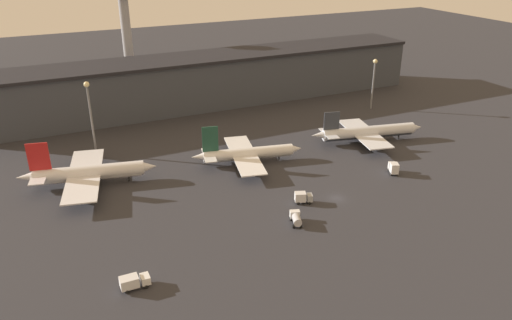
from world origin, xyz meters
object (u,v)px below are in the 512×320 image
(control_tower, at_px, (126,27))
(airplane_2, at_px, (368,132))
(service_vehicle_0, at_px, (303,197))
(service_vehicle_3, at_px, (394,168))
(airplane_0, at_px, (88,173))
(service_vehicle_1, at_px, (296,218))
(service_vehicle_2, at_px, (134,282))
(airplane_1, at_px, (247,154))

(control_tower, bearing_deg, airplane_2, -60.61)
(airplane_2, bearing_deg, service_vehicle_0, -133.71)
(service_vehicle_3, bearing_deg, airplane_0, 94.68)
(service_vehicle_0, height_order, control_tower, control_tower)
(service_vehicle_0, relative_size, service_vehicle_1, 0.90)
(service_vehicle_1, distance_m, control_tower, 145.51)
(airplane_0, height_order, service_vehicle_2, airplane_0)
(airplane_1, relative_size, airplane_2, 0.86)
(airplane_0, height_order, control_tower, control_tower)
(airplane_0, bearing_deg, service_vehicle_2, -76.14)
(airplane_0, bearing_deg, airplane_1, 5.61)
(airplane_1, height_order, airplane_2, airplane_1)
(service_vehicle_1, relative_size, service_vehicle_2, 0.95)
(control_tower, bearing_deg, airplane_0, -109.14)
(airplane_2, bearing_deg, control_tower, 131.79)
(airplane_2, bearing_deg, service_vehicle_3, -96.68)
(control_tower, bearing_deg, airplane_1, -82.42)
(service_vehicle_0, bearing_deg, service_vehicle_1, -107.57)
(service_vehicle_0, bearing_deg, airplane_2, 55.12)
(airplane_1, xyz_separation_m, service_vehicle_1, (-3.97, -38.90, -1.59))
(airplane_0, height_order, airplane_2, airplane_0)
(service_vehicle_0, bearing_deg, airplane_1, 116.76)
(service_vehicle_0, xyz_separation_m, service_vehicle_1, (-6.90, -8.58, -0.14))
(airplane_1, height_order, service_vehicle_1, airplane_1)
(service_vehicle_2, distance_m, control_tower, 156.22)
(service_vehicle_3, distance_m, control_tower, 142.10)
(airplane_0, relative_size, service_vehicle_0, 7.44)
(service_vehicle_2, xyz_separation_m, service_vehicle_3, (83.66, 20.37, 0.33))
(airplane_2, bearing_deg, airplane_1, -169.68)
(airplane_2, height_order, service_vehicle_3, airplane_2)
(service_vehicle_3, bearing_deg, service_vehicle_0, 122.10)
(airplane_0, xyz_separation_m, service_vehicle_3, (84.99, -31.94, -1.75))
(airplane_0, relative_size, airplane_1, 1.09)
(service_vehicle_0, distance_m, control_tower, 137.74)
(service_vehicle_1, bearing_deg, service_vehicle_3, -53.62)
(airplane_2, height_order, service_vehicle_0, airplane_2)
(service_vehicle_1, bearing_deg, airplane_1, 13.41)
(airplane_2, xyz_separation_m, service_vehicle_1, (-49.58, -37.24, -1.90))
(service_vehicle_1, distance_m, service_vehicle_2, 43.28)
(airplane_1, relative_size, service_vehicle_1, 6.16)
(airplane_1, distance_m, control_tower, 107.66)
(service_vehicle_0, xyz_separation_m, service_vehicle_3, (34.18, 4.08, 0.25))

